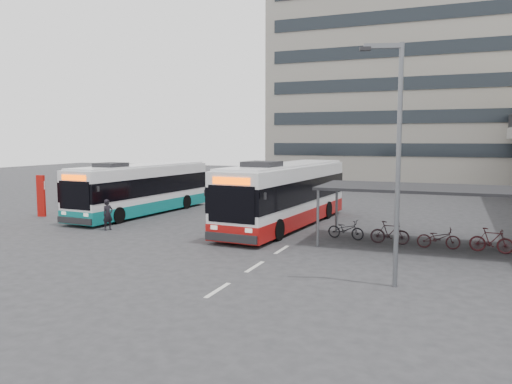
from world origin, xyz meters
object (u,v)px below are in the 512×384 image
at_px(bus_main, 286,195).
at_px(lamp_post, 395,150).
at_px(pedestrian, 108,215).
at_px(bus_teal, 142,189).

distance_m(bus_main, lamp_post, 11.56).
relative_size(pedestrian, lamp_post, 0.21).
bearing_deg(bus_teal, bus_main, -1.05).
xyz_separation_m(bus_teal, lamp_post, (16.00, -10.02, 2.70)).
xyz_separation_m(bus_main, lamp_post, (6.50, -9.20, 2.58)).
distance_m(bus_main, bus_teal, 9.53).
relative_size(bus_main, bus_teal, 1.08).
relative_size(bus_teal, pedestrian, 7.16).
bearing_deg(pedestrian, bus_teal, 33.60).
bearing_deg(lamp_post, pedestrian, 146.55).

